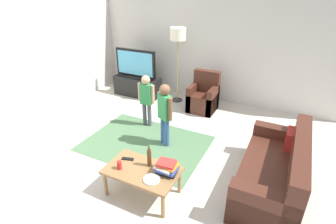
# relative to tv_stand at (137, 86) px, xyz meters

# --- Properties ---
(ground) EXTENTS (7.80, 7.80, 0.00)m
(ground) POSITION_rel_tv_stand_xyz_m (1.75, -2.30, -0.24)
(ground) COLOR beige
(wall_back) EXTENTS (6.00, 0.12, 2.70)m
(wall_back) POSITION_rel_tv_stand_xyz_m (1.75, 0.70, 1.11)
(wall_back) COLOR silver
(wall_back) RESTS_ON ground
(wall_left) EXTENTS (0.12, 6.00, 2.70)m
(wall_left) POSITION_rel_tv_stand_xyz_m (-1.25, -2.30, 1.11)
(wall_left) COLOR silver
(wall_left) RESTS_ON ground
(area_rug) EXTENTS (2.20, 1.60, 0.01)m
(area_rug) POSITION_rel_tv_stand_xyz_m (1.38, -1.89, -0.24)
(area_rug) COLOR #4C724C
(area_rug) RESTS_ON ground
(tv_stand) EXTENTS (1.20, 0.44, 0.50)m
(tv_stand) POSITION_rel_tv_stand_xyz_m (0.00, 0.00, 0.00)
(tv_stand) COLOR black
(tv_stand) RESTS_ON ground
(tv) EXTENTS (1.10, 0.28, 0.71)m
(tv) POSITION_rel_tv_stand_xyz_m (0.00, -0.02, 0.60)
(tv) COLOR black
(tv) RESTS_ON tv_stand
(couch) EXTENTS (0.80, 1.80, 0.86)m
(couch) POSITION_rel_tv_stand_xyz_m (3.66, -2.09, 0.05)
(couch) COLOR #472319
(couch) RESTS_ON ground
(armchair) EXTENTS (0.60, 0.60, 0.90)m
(armchair) POSITION_rel_tv_stand_xyz_m (1.84, -0.04, 0.05)
(armchair) COLOR #472319
(armchair) RESTS_ON ground
(floor_lamp) EXTENTS (0.36, 0.36, 1.78)m
(floor_lamp) POSITION_rel_tv_stand_xyz_m (1.07, 0.15, 1.30)
(floor_lamp) COLOR #262626
(floor_lamp) RESTS_ON ground
(child_near_tv) EXTENTS (0.36, 0.17, 1.08)m
(child_near_tv) POSITION_rel_tv_stand_xyz_m (1.05, -1.27, 0.41)
(child_near_tv) COLOR #4C4C59
(child_near_tv) RESTS_ON ground
(child_center) EXTENTS (0.36, 0.24, 1.17)m
(child_center) POSITION_rel_tv_stand_xyz_m (1.71, -1.74, 0.46)
(child_center) COLOR #33598C
(child_center) RESTS_ON ground
(coffee_table) EXTENTS (1.00, 0.60, 0.42)m
(coffee_table) POSITION_rel_tv_stand_xyz_m (2.01, -3.00, 0.13)
(coffee_table) COLOR olive
(coffee_table) RESTS_ON ground
(book_stack) EXTENTS (0.30, 0.25, 0.17)m
(book_stack) POSITION_rel_tv_stand_xyz_m (2.33, -2.90, 0.26)
(book_stack) COLOR black
(book_stack) RESTS_ON coffee_table
(bottle) EXTENTS (0.06, 0.06, 0.32)m
(bottle) POSITION_rel_tv_stand_xyz_m (2.06, -2.88, 0.31)
(bottle) COLOR #4C3319
(bottle) RESTS_ON coffee_table
(tv_remote) EXTENTS (0.18, 0.09, 0.02)m
(tv_remote) POSITION_rel_tv_stand_xyz_m (1.71, -2.90, 0.19)
(tv_remote) COLOR black
(tv_remote) RESTS_ON coffee_table
(soda_can) EXTENTS (0.07, 0.07, 0.12)m
(soda_can) POSITION_rel_tv_stand_xyz_m (1.73, -3.12, 0.24)
(soda_can) COLOR red
(soda_can) RESTS_ON coffee_table
(plate) EXTENTS (0.22, 0.22, 0.02)m
(plate) POSITION_rel_tv_stand_xyz_m (2.23, -3.12, 0.18)
(plate) COLOR white
(plate) RESTS_ON coffee_table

